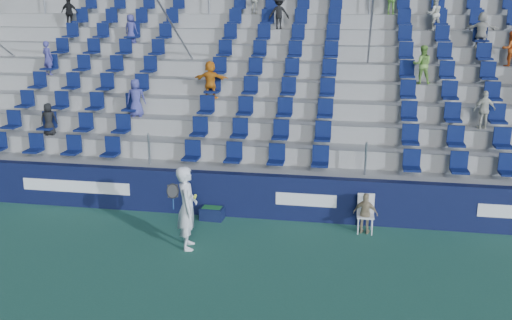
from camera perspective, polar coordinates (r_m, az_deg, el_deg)
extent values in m
plane|color=#29614D|center=(12.79, -3.12, -10.66)|extent=(70.00, 70.00, 0.00)
cube|color=#0F1538|center=(15.41, -0.51, -3.57)|extent=(24.00, 0.30, 1.20)
cube|color=white|center=(16.86, -17.58, -2.55)|extent=(3.20, 0.02, 0.34)
cube|color=white|center=(15.06, 5.01, -4.00)|extent=(1.60, 0.02, 0.34)
cube|color=gray|center=(15.94, -0.13, -2.90)|extent=(24.00, 0.85, 1.20)
cube|color=gray|center=(16.67, 0.38, -1.18)|extent=(24.00, 0.85, 1.70)
cube|color=gray|center=(17.40, 0.85, 0.40)|extent=(24.00, 0.85, 2.20)
cube|color=gray|center=(18.16, 1.28, 1.85)|extent=(24.00, 0.85, 2.70)
cube|color=gray|center=(18.92, 1.68, 3.19)|extent=(24.00, 0.85, 3.20)
cube|color=gray|center=(19.69, 2.05, 4.42)|extent=(24.00, 0.85, 3.70)
cube|color=gray|center=(20.47, 2.39, 5.55)|extent=(24.00, 0.85, 4.20)
cube|color=gray|center=(21.27, 2.70, 6.61)|extent=(24.00, 0.85, 4.70)
cube|color=gray|center=(22.06, 3.00, 7.58)|extent=(24.00, 0.85, 5.20)
cube|color=gray|center=(22.67, 3.23, 9.06)|extent=(24.00, 0.50, 6.20)
cube|color=#0B1747|center=(15.67, -0.13, 0.40)|extent=(16.05, 0.50, 0.70)
cube|color=#0B1747|center=(16.36, 0.39, 2.85)|extent=(16.05, 0.50, 0.70)
cube|color=#0B1747|center=(17.08, 0.87, 5.10)|extent=(16.05, 0.50, 0.70)
cube|color=#0B1747|center=(17.83, 1.32, 7.17)|extent=(16.05, 0.50, 0.70)
cube|color=#0B1747|center=(18.60, 1.73, 9.07)|extent=(16.05, 0.50, 0.70)
cube|color=#0B1747|center=(19.39, 2.11, 10.81)|extent=(16.05, 0.50, 0.70)
cube|color=#0B1747|center=(20.20, 2.47, 12.42)|extent=(16.05, 0.50, 0.70)
cube|color=#0B1747|center=(21.02, 2.80, 13.90)|extent=(16.05, 0.50, 0.70)
cube|color=#0B1747|center=(21.85, 3.11, 15.26)|extent=(16.05, 0.50, 0.70)
cylinder|color=gray|center=(19.19, -7.34, 11.55)|extent=(0.06, 7.68, 4.55)
cylinder|color=gray|center=(18.34, 11.25, 11.20)|extent=(0.06, 7.68, 4.55)
imported|color=beige|center=(20.95, 17.40, 13.77)|extent=(0.62, 0.53, 1.10)
imported|color=beige|center=(17.16, 21.87, 4.68)|extent=(0.68, 0.43, 1.08)
imported|color=beige|center=(20.34, 21.65, 12.01)|extent=(1.10, 0.60, 1.13)
imported|color=black|center=(18.50, -20.02, 3.85)|extent=(0.56, 0.46, 0.99)
imported|color=#3A3B81|center=(21.54, -12.39, 12.69)|extent=(0.55, 0.40, 1.02)
imported|color=#78B046|center=(18.44, 16.28, 9.15)|extent=(0.58, 0.45, 1.17)
imported|color=#CB5017|center=(19.70, 24.05, 10.12)|extent=(0.62, 0.54, 1.07)
imported|color=black|center=(20.99, 2.31, 14.47)|extent=(0.76, 0.48, 1.12)
imported|color=orange|center=(18.12, -4.58, 8.02)|extent=(1.10, 0.38, 1.17)
imported|color=#3C3A81|center=(21.12, -20.10, 9.55)|extent=(0.49, 0.40, 1.16)
imported|color=beige|center=(21.98, -0.13, 15.71)|extent=(0.64, 0.36, 1.02)
imported|color=#3B3D83|center=(18.07, -11.92, 6.11)|extent=(0.65, 0.52, 1.17)
imported|color=black|center=(23.46, -18.15, 13.85)|extent=(0.66, 0.28, 1.12)
imported|color=silver|center=(13.45, -6.90, -4.76)|extent=(0.65, 0.83, 2.00)
cylinder|color=navy|center=(13.24, -8.28, -4.32)|extent=(0.03, 0.03, 0.28)
torus|color=black|center=(13.14, -8.33, -3.09)|extent=(0.30, 0.17, 0.28)
plane|color=#262626|center=(13.14, -8.33, -3.09)|extent=(0.30, 0.16, 0.29)
sphere|color=#C9E334|center=(13.09, -6.15, -3.76)|extent=(0.07, 0.07, 0.07)
sphere|color=#C9E334|center=(13.13, -6.08, -3.55)|extent=(0.07, 0.07, 0.07)
cube|color=white|center=(14.67, 10.89, -5.50)|extent=(0.44, 0.44, 0.04)
cube|color=white|center=(14.77, 10.93, -4.26)|extent=(0.43, 0.05, 0.53)
cylinder|color=white|center=(14.59, 10.16, -6.56)|extent=(0.03, 0.03, 0.43)
cylinder|color=white|center=(14.60, 11.53, -6.62)|extent=(0.03, 0.03, 0.43)
cylinder|color=white|center=(14.91, 10.17, -6.07)|extent=(0.03, 0.03, 0.43)
cylinder|color=white|center=(14.92, 11.50, -6.13)|extent=(0.03, 0.03, 0.43)
imported|color=tan|center=(14.59, 10.90, -5.27)|extent=(0.66, 0.39, 1.06)
cube|color=#0E1636|center=(15.39, -4.41, -5.35)|extent=(0.64, 0.43, 0.34)
cube|color=#1E662D|center=(15.36, -4.42, -5.07)|extent=(0.52, 0.32, 0.20)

